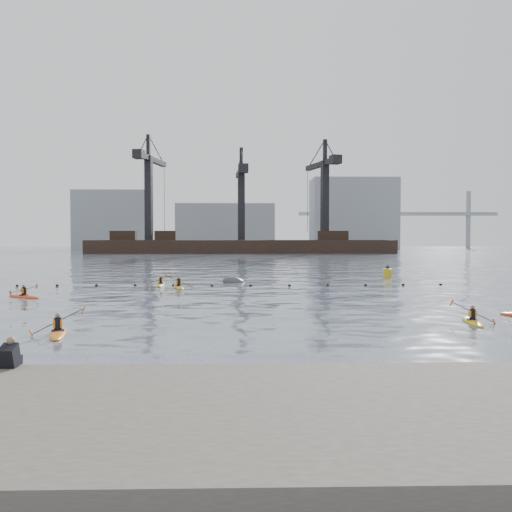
# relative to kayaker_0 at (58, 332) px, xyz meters

# --- Properties ---
(ground) EXTENTS (400.00, 400.00, 0.00)m
(ground) POSITION_rel_kayaker_0_xyz_m (6.81, -1.61, -0.09)
(ground) COLOR #333E4B
(ground) RESTS_ON ground
(quay) EXTENTS (18.00, 7.12, 1.77)m
(quay) POSITION_rel_kayaker_0_xyz_m (6.80, -10.60, -0.09)
(quay) COLOR #4C443D
(quay) RESTS_ON ground
(float_line) EXTENTS (33.24, 0.73, 0.24)m
(float_line) POSITION_rel_kayaker_0_xyz_m (6.31, 20.93, -0.06)
(float_line) COLOR black
(float_line) RESTS_ON ground
(barge_pier) EXTENTS (72.00, 19.30, 29.50)m
(barge_pier) POSITION_rel_kayaker_0_xyz_m (6.58, 108.39, 1.80)
(barge_pier) COLOR black
(barge_pier) RESTS_ON ground
(skyline) EXTENTS (141.00, 28.00, 22.00)m
(skyline) POSITION_rel_kayaker_0_xyz_m (9.04, 148.67, 9.16)
(skyline) COLOR gray
(skyline) RESTS_ON ground
(kayaker_0) EXTENTS (2.05, 3.05, 1.20)m
(kayaker_0) POSITION_rel_kayaker_0_xyz_m (0.00, 0.00, 0.00)
(kayaker_0) COLOR orange
(kayaker_0) RESTS_ON ground
(kayaker_1) EXTENTS (1.97, 2.87, 1.13)m
(kayaker_1) POSITION_rel_kayaker_0_xyz_m (17.34, 2.42, -0.01)
(kayaker_1) COLOR gold
(kayaker_1) RESTS_ON ground
(kayaker_2) EXTENTS (2.74, 2.07, 0.93)m
(kayaker_2) POSITION_rel_kayaker_0_xyz_m (-6.56, 13.09, -0.00)
(kayaker_2) COLOR #E53F15
(kayaker_2) RESTS_ON ground
(kayaker_3) EXTENTS (2.14, 3.19, 1.25)m
(kayaker_3) POSITION_rel_kayaker_0_xyz_m (2.43, 19.07, 0.00)
(kayaker_3) COLOR orange
(kayaker_3) RESTS_ON ground
(kayaker_5) EXTENTS (1.95, 2.84, 1.04)m
(kayaker_5) POSITION_rel_kayaker_0_xyz_m (0.78, 21.22, -0.00)
(kayaker_5) COLOR gold
(kayaker_5) RESTS_ON ground
(mooring_buoy) EXTENTS (2.27, 1.50, 1.36)m
(mooring_buoy) POSITION_rel_kayaker_0_xyz_m (6.44, 24.06, -0.09)
(mooring_buoy) COLOR #404346
(mooring_buoy) RESTS_ON ground
(nav_buoy) EXTENTS (0.76, 0.76, 1.38)m
(nav_buoy) POSITION_rel_kayaker_0_xyz_m (20.81, 29.36, 0.33)
(nav_buoy) COLOR gold
(nav_buoy) RESTS_ON ground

